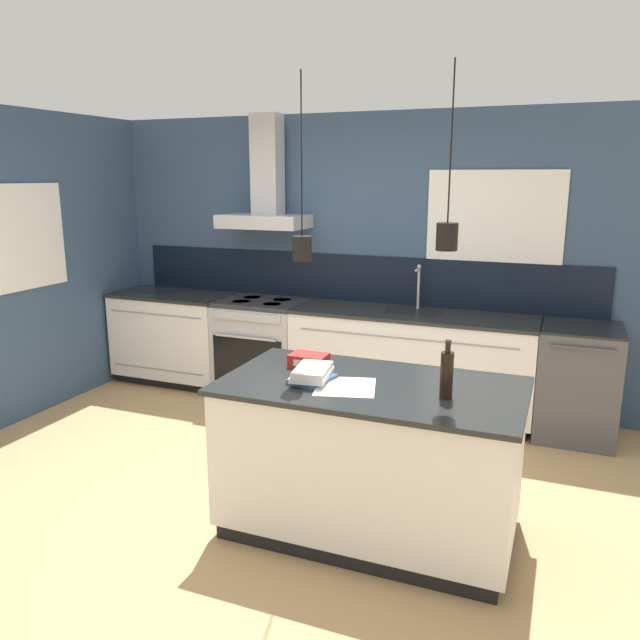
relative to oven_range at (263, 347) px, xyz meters
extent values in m
plane|color=tan|center=(0.79, -1.69, -0.46)|extent=(16.00, 16.00, 0.00)
cube|color=#354C6B|center=(0.79, 0.34, 0.84)|extent=(5.60, 0.06, 2.60)
cube|color=black|center=(0.79, 0.30, 0.67)|extent=(4.42, 0.02, 0.43)
cube|color=white|center=(2.04, 0.30, 1.16)|extent=(1.12, 0.01, 0.96)
cube|color=black|center=(2.04, 0.31, 1.16)|extent=(1.04, 0.01, 0.88)
cube|color=#B5B5BA|center=(0.00, 0.08, 1.18)|extent=(0.80, 0.46, 0.12)
cube|color=#B5B5BA|center=(0.00, 0.17, 1.69)|extent=(0.26, 0.20, 0.90)
cylinder|color=black|center=(1.24, -1.90, 1.71)|extent=(0.01, 0.01, 0.88)
cylinder|color=black|center=(1.24, -1.90, 1.20)|extent=(0.11, 0.11, 0.14)
sphere|color=#F9D18C|center=(1.24, -1.90, 1.20)|extent=(0.06, 0.06, 0.06)
cylinder|color=black|center=(2.06, -1.94, 1.76)|extent=(0.01, 0.01, 0.78)
cylinder|color=black|center=(2.06, -1.94, 1.30)|extent=(0.11, 0.11, 0.14)
sphere|color=#F9D18C|center=(2.06, -1.94, 1.30)|extent=(0.06, 0.06, 0.06)
cube|color=#354C6B|center=(-1.64, -0.99, 0.84)|extent=(0.06, 3.80, 2.60)
cube|color=white|center=(-1.60, -1.14, 1.09)|extent=(0.01, 0.76, 0.88)
cube|color=black|center=(-1.60, -1.14, 1.09)|extent=(0.01, 0.68, 0.80)
cube|color=black|center=(-0.99, 0.03, -0.41)|extent=(1.13, 0.56, 0.09)
cube|color=white|center=(-0.99, 0.00, 0.03)|extent=(1.16, 0.62, 0.79)
cube|color=gray|center=(-0.99, -0.31, 0.30)|extent=(1.02, 0.01, 0.01)
cube|color=gray|center=(-0.99, -0.31, -0.25)|extent=(1.02, 0.01, 0.01)
cube|color=#232626|center=(-0.99, 0.00, 0.44)|extent=(1.19, 0.64, 0.03)
cube|color=black|center=(1.44, 0.03, -0.41)|extent=(2.01, 0.56, 0.09)
cube|color=white|center=(1.44, 0.00, 0.03)|extent=(2.07, 0.62, 0.79)
cube|color=gray|center=(1.44, -0.31, 0.30)|extent=(1.83, 0.01, 0.01)
cube|color=gray|center=(1.44, -0.31, -0.25)|extent=(1.83, 0.01, 0.01)
cube|color=#232626|center=(1.44, 0.00, 0.44)|extent=(2.10, 0.64, 0.03)
cube|color=#262628|center=(1.44, 0.05, 0.45)|extent=(0.48, 0.34, 0.01)
cylinder|color=#B5B5BA|center=(1.44, 0.18, 0.64)|extent=(0.02, 0.02, 0.37)
sphere|color=#B5B5BA|center=(1.44, 0.18, 0.83)|extent=(0.03, 0.03, 0.03)
cylinder|color=#B5B5BA|center=(1.44, 0.12, 0.81)|extent=(0.02, 0.12, 0.02)
cube|color=#B5B5BA|center=(0.00, 0.00, -0.02)|extent=(0.80, 0.62, 0.87)
cube|color=black|center=(0.00, -0.31, -0.06)|extent=(0.69, 0.02, 0.44)
cylinder|color=#B5B5BA|center=(0.00, -0.34, 0.17)|extent=(0.60, 0.02, 0.02)
cube|color=#B5B5BA|center=(0.00, -0.32, 0.36)|extent=(0.69, 0.02, 0.07)
cube|color=#2D2D30|center=(0.00, 0.00, 0.43)|extent=(0.80, 0.60, 0.04)
cylinder|color=black|center=(-0.16, 0.11, 0.45)|extent=(0.17, 0.17, 0.00)
cylinder|color=black|center=(0.16, 0.11, 0.45)|extent=(0.17, 0.17, 0.00)
cylinder|color=black|center=(-0.16, -0.10, 0.45)|extent=(0.17, 0.17, 0.00)
cylinder|color=black|center=(0.16, -0.10, 0.45)|extent=(0.17, 0.17, 0.00)
cube|color=#4C4C51|center=(2.79, 0.00, -0.01)|extent=(0.60, 0.62, 0.89)
cube|color=black|center=(2.79, 0.00, 0.44)|extent=(0.60, 0.62, 0.02)
cylinder|color=#4C4C51|center=(2.79, -0.33, 0.36)|extent=(0.45, 0.02, 0.02)
cube|color=black|center=(1.67, -1.91, -0.41)|extent=(1.58, 0.85, 0.09)
cube|color=white|center=(1.67, -1.91, 0.03)|extent=(1.64, 0.88, 0.79)
cube|color=#232626|center=(1.67, -1.91, 0.44)|extent=(1.69, 0.93, 0.03)
cylinder|color=black|center=(2.10, -1.99, 0.58)|extent=(0.07, 0.07, 0.25)
cylinder|color=black|center=(2.10, -1.99, 0.73)|extent=(0.03, 0.03, 0.06)
cylinder|color=#262628|center=(2.10, -1.99, 0.76)|extent=(0.03, 0.03, 0.01)
cube|color=#335684|center=(1.34, -2.00, 0.47)|extent=(0.24, 0.29, 0.03)
cube|color=silver|center=(1.34, -2.00, 0.50)|extent=(0.24, 0.32, 0.03)
cube|color=silver|center=(1.34, -2.00, 0.53)|extent=(0.22, 0.32, 0.03)
cube|color=red|center=(1.22, -1.75, 0.49)|extent=(0.22, 0.15, 0.08)
cube|color=white|center=(1.22, -1.83, 0.49)|extent=(0.13, 0.01, 0.04)
cube|color=silver|center=(1.55, -2.03, 0.46)|extent=(0.40, 0.41, 0.01)
camera|label=1|loc=(2.63, -5.12, 1.60)|focal=35.00mm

